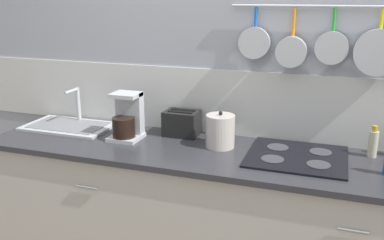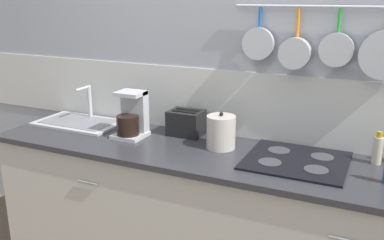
% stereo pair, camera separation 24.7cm
% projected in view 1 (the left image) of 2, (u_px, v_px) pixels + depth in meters
% --- Properties ---
extents(wall_back, '(7.20, 0.16, 2.60)m').
position_uv_depth(wall_back, '(240.00, 76.00, 2.69)').
color(wall_back, '#999EA8').
rests_on(wall_back, ground_plane).
extents(cabinet_base, '(2.89, 0.63, 0.85)m').
position_uv_depth(cabinet_base, '(221.00, 224.00, 2.59)').
color(cabinet_base, '#B7B2A8').
rests_on(cabinet_base, ground_plane).
extents(countertop, '(2.93, 0.65, 0.03)m').
position_uv_depth(countertop, '(223.00, 155.00, 2.47)').
color(countertop, '#2D2D33').
rests_on(countertop, cabinet_base).
extents(sink_basin, '(0.59, 0.36, 0.25)m').
position_uv_depth(sink_basin, '(69.00, 124.00, 2.94)').
color(sink_basin, '#B7BABF').
rests_on(sink_basin, countertop).
extents(coffee_maker, '(0.19, 0.19, 0.29)m').
position_uv_depth(coffee_maker, '(127.00, 120.00, 2.68)').
color(coffee_maker, '#B7BABF').
rests_on(coffee_maker, countertop).
extents(toaster, '(0.23, 0.16, 0.16)m').
position_uv_depth(toaster, '(182.00, 123.00, 2.75)').
color(toaster, black).
rests_on(toaster, countertop).
extents(kettle, '(0.17, 0.17, 0.22)m').
position_uv_depth(kettle, '(220.00, 131.00, 2.53)').
color(kettle, beige).
rests_on(kettle, countertop).
extents(cooktop, '(0.54, 0.50, 0.01)m').
position_uv_depth(cooktop, '(297.00, 156.00, 2.39)').
color(cooktop, black).
rests_on(cooktop, countertop).
extents(bottle_sesame_oil, '(0.05, 0.05, 0.18)m').
position_uv_depth(bottle_sesame_oil, '(373.00, 143.00, 2.38)').
color(bottle_sesame_oil, '#BFB799').
rests_on(bottle_sesame_oil, countertop).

